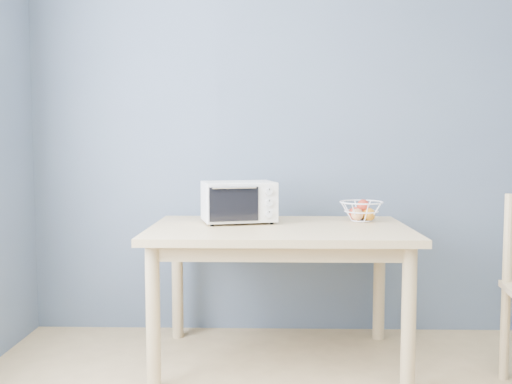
{
  "coord_description": "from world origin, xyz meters",
  "views": [
    {
      "loc": [
        -0.49,
        -1.38,
        1.19
      ],
      "look_at": [
        -0.56,
        1.79,
        0.93
      ],
      "focal_mm": 40.0,
      "sensor_mm": 36.0,
      "label": 1
    }
  ],
  "objects": [
    {
      "name": "room",
      "position": [
        0.0,
        0.0,
        1.3
      ],
      "size": [
        4.01,
        4.51,
        2.61
      ],
      "color": "tan",
      "rests_on": "ground"
    },
    {
      "name": "toaster_oven",
      "position": [
        -0.67,
        1.83,
        0.87
      ],
      "size": [
        0.45,
        0.38,
        0.23
      ],
      "rotation": [
        0.0,
        0.0,
        0.25
      ],
      "color": "white",
      "rests_on": "dining_table"
    },
    {
      "name": "fruit_basket",
      "position": [
        0.05,
        1.91,
        0.81
      ],
      "size": [
        0.29,
        0.29,
        0.13
      ],
      "rotation": [
        0.0,
        0.0,
        0.17
      ],
      "color": "white",
      "rests_on": "dining_table"
    },
    {
      "name": "dining_table",
      "position": [
        -0.43,
        1.7,
        0.65
      ],
      "size": [
        1.4,
        0.9,
        0.75
      ],
      "color": "tan",
      "rests_on": "ground"
    }
  ]
}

